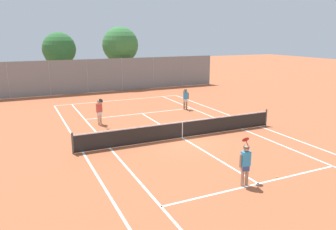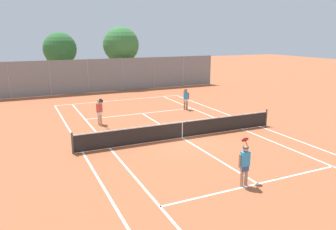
{
  "view_description": "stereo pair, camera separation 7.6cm",
  "coord_description": "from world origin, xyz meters",
  "px_view_note": "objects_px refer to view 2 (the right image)",
  "views": [
    {
      "loc": [
        -8.12,
        -15.49,
        5.63
      ],
      "look_at": [
        -0.18,
        1.5,
        1.0
      ],
      "focal_mm": 35.0,
      "sensor_mm": 36.0,
      "label": 1
    },
    {
      "loc": [
        -8.05,
        -15.52,
        5.63
      ],
      "look_at": [
        -0.18,
        1.5,
        1.0
      ],
      "focal_mm": 35.0,
      "sensor_mm": 36.0,
      "label": 2
    }
  ],
  "objects_px": {
    "tennis_net": "(182,129)",
    "loose_tennis_ball_0": "(201,126)",
    "player_far_left": "(100,110)",
    "player_near_side": "(245,163)",
    "tree_behind_right": "(121,46)",
    "loose_tennis_ball_2": "(276,177)",
    "tree_behind_left": "(59,50)",
    "player_far_right": "(186,98)"
  },
  "relations": [
    {
      "from": "tree_behind_left",
      "to": "loose_tennis_ball_2",
      "type": "bearing_deg",
      "value": -79.4
    },
    {
      "from": "tennis_net",
      "to": "loose_tennis_ball_0",
      "type": "height_order",
      "value": "tennis_net"
    },
    {
      "from": "player_far_left",
      "to": "player_near_side",
      "type": "bearing_deg",
      "value": -75.2
    },
    {
      "from": "tennis_net",
      "to": "loose_tennis_ball_2",
      "type": "relative_size",
      "value": 181.82
    },
    {
      "from": "player_far_left",
      "to": "tree_behind_right",
      "type": "bearing_deg",
      "value": 67.6
    },
    {
      "from": "tree_behind_right",
      "to": "loose_tennis_ball_0",
      "type": "bearing_deg",
      "value": -90.91
    },
    {
      "from": "loose_tennis_ball_0",
      "to": "tree_behind_right",
      "type": "relative_size",
      "value": 0.01
    },
    {
      "from": "player_far_right",
      "to": "player_far_left",
      "type": "bearing_deg",
      "value": -167.75
    },
    {
      "from": "player_far_left",
      "to": "player_far_right",
      "type": "distance_m",
      "value": 7.18
    },
    {
      "from": "player_far_left",
      "to": "player_far_right",
      "type": "height_order",
      "value": "player_far_left"
    },
    {
      "from": "player_near_side",
      "to": "player_far_right",
      "type": "height_order",
      "value": "player_near_side"
    },
    {
      "from": "player_near_side",
      "to": "tree_behind_right",
      "type": "xyz_separation_m",
      "value": [
        2.98,
        25.29,
        3.52
      ]
    },
    {
      "from": "player_far_left",
      "to": "loose_tennis_ball_2",
      "type": "height_order",
      "value": "player_far_left"
    },
    {
      "from": "tennis_net",
      "to": "tree_behind_right",
      "type": "height_order",
      "value": "tree_behind_right"
    },
    {
      "from": "loose_tennis_ball_2",
      "to": "tree_behind_left",
      "type": "distance_m",
      "value": 27.13
    },
    {
      "from": "tennis_net",
      "to": "loose_tennis_ball_2",
      "type": "bearing_deg",
      "value": -80.41
    },
    {
      "from": "player_far_right",
      "to": "loose_tennis_ball_0",
      "type": "distance_m",
      "value": 5.0
    },
    {
      "from": "loose_tennis_ball_2",
      "to": "tennis_net",
      "type": "bearing_deg",
      "value": 99.59
    },
    {
      "from": "loose_tennis_ball_2",
      "to": "tree_behind_right",
      "type": "xyz_separation_m",
      "value": [
        1.33,
        25.29,
        4.42
      ]
    },
    {
      "from": "player_near_side",
      "to": "tree_behind_right",
      "type": "relative_size",
      "value": 0.28
    },
    {
      "from": "player_near_side",
      "to": "player_far_left",
      "type": "height_order",
      "value": "same"
    },
    {
      "from": "player_near_side",
      "to": "loose_tennis_ball_0",
      "type": "bearing_deg",
      "value": 70.88
    },
    {
      "from": "tennis_net",
      "to": "tree_behind_right",
      "type": "xyz_separation_m",
      "value": [
        2.39,
        19.02,
        3.94
      ]
    },
    {
      "from": "tennis_net",
      "to": "loose_tennis_ball_2",
      "type": "xyz_separation_m",
      "value": [
        1.06,
        -6.27,
        -0.48
      ]
    },
    {
      "from": "loose_tennis_ball_0",
      "to": "player_far_left",
      "type": "bearing_deg",
      "value": 150.38
    },
    {
      "from": "player_far_right",
      "to": "tree_behind_right",
      "type": "distance_m",
      "value": 13.3
    },
    {
      "from": "loose_tennis_ball_0",
      "to": "tree_behind_left",
      "type": "height_order",
      "value": "tree_behind_left"
    },
    {
      "from": "loose_tennis_ball_2",
      "to": "player_far_right",
      "type": "bearing_deg",
      "value": 78.87
    },
    {
      "from": "loose_tennis_ball_2",
      "to": "tree_behind_left",
      "type": "relative_size",
      "value": 0.01
    },
    {
      "from": "player_far_left",
      "to": "loose_tennis_ball_0",
      "type": "xyz_separation_m",
      "value": [
        5.61,
        -3.19,
        -0.89
      ]
    },
    {
      "from": "player_far_left",
      "to": "tree_behind_left",
      "type": "relative_size",
      "value": 0.3
    },
    {
      "from": "player_far_right",
      "to": "tree_behind_left",
      "type": "xyz_separation_m",
      "value": [
        -7.4,
        13.85,
        3.16
      ]
    },
    {
      "from": "player_far_left",
      "to": "player_far_right",
      "type": "relative_size",
      "value": 1.11
    },
    {
      "from": "player_far_right",
      "to": "loose_tennis_ball_2",
      "type": "bearing_deg",
      "value": -101.13
    },
    {
      "from": "player_near_side",
      "to": "loose_tennis_ball_2",
      "type": "bearing_deg",
      "value": 0.13
    },
    {
      "from": "player_near_side",
      "to": "loose_tennis_ball_2",
      "type": "distance_m",
      "value": 1.88
    },
    {
      "from": "player_far_right",
      "to": "loose_tennis_ball_2",
      "type": "height_order",
      "value": "player_far_right"
    },
    {
      "from": "tennis_net",
      "to": "loose_tennis_ball_0",
      "type": "bearing_deg",
      "value": 35.93
    },
    {
      "from": "tree_behind_right",
      "to": "tennis_net",
      "type": "bearing_deg",
      "value": -97.17
    },
    {
      "from": "player_far_right",
      "to": "player_near_side",
      "type": "bearing_deg",
      "value": -108.18
    },
    {
      "from": "player_far_right",
      "to": "tree_behind_right",
      "type": "xyz_separation_m",
      "value": [
        -1.13,
        12.77,
        3.54
      ]
    },
    {
      "from": "player_near_side",
      "to": "tree_behind_right",
      "type": "height_order",
      "value": "tree_behind_right"
    }
  ]
}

